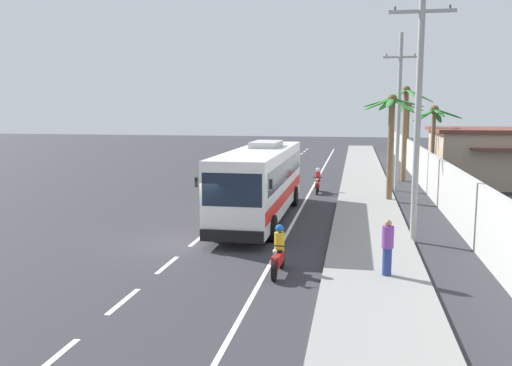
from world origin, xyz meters
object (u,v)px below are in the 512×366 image
Objects in this scene: motorcycle_trailing at (318,183)px; palm_nearest at (408,119)px; palm_fourth at (405,116)px; palm_third at (434,127)px; palm_second at (391,126)px; motorcycle_beside_bus at (279,254)px; utility_pole_mid at (399,110)px; utility_pole_nearest at (418,109)px; pedestrian_near_kerb at (388,246)px; coach_bus_foreground at (261,180)px.

motorcycle_trailing is 0.34× the size of palm_nearest.
motorcycle_trailing is 0.29× the size of palm_fourth.
palm_nearest is 1.06× the size of palm_third.
palm_nearest is 0.96× the size of palm_second.
motorcycle_beside_bus is at bearing -101.74° from palm_nearest.
utility_pole_nearest is at bearing -91.25° from utility_pole_mid.
motorcycle_trailing is (0.06, 16.60, -0.00)m from motorcycle_beside_bus.
palm_nearest reaches higher than motorcycle_trailing.
utility_pole_nearest is (4.61, 4.97, 4.52)m from motorcycle_beside_bus.
pedestrian_near_kerb is 0.30× the size of palm_nearest.
coach_bus_foreground is 2.05× the size of palm_second.
coach_bus_foreground reaches higher than motorcycle_beside_bus.
pedestrian_near_kerb is at bearing -104.37° from utility_pole_nearest.
palm_nearest is at bearing 90.83° from palm_third.
palm_second is (-2.60, -18.67, 0.02)m from palm_nearest.
motorcycle_beside_bus is 8.15m from utility_pole_nearest.
utility_pole_mid is at bearing 54.97° from coach_bus_foreground.
palm_second reaches higher than pedestrian_near_kerb.
motorcycle_beside_bus is at bearing -111.08° from palm_third.
palm_second is at bearing 92.39° from utility_pole_nearest.
palm_third is at bearing 13.37° from motorcycle_trailing.
palm_nearest reaches higher than coach_bus_foreground.
palm_fourth is (-1.32, 4.76, 0.58)m from palm_third.
palm_fourth reaches higher than motorcycle_trailing.
pedestrian_near_kerb is 18.85m from palm_third.
palm_fourth reaches higher than pedestrian_near_kerb.
coach_bus_foreground is 7.08× the size of pedestrian_near_kerb.
utility_pole_mid is 4.85m from palm_fourth.
motorcycle_trailing is 6.02m from palm_second.
utility_pole_mid reaches higher than pedestrian_near_kerb.
palm_fourth is (1.11, 18.05, -0.52)m from utility_pole_nearest.
motorcycle_beside_bus is 1.14× the size of pedestrian_near_kerb.
palm_fourth is at bearing 48.58° from motorcycle_trailing.
utility_pole_nearest is at bearing -68.64° from motorcycle_trailing.
palm_fourth reaches higher than palm_third.
palm_third is at bearing 0.23° from utility_pole_mid.
palm_second is (-0.68, -4.07, -0.83)m from utility_pole_mid.
palm_second is 8.96m from palm_fourth.
palm_third reaches higher than motorcycle_beside_bus.
utility_pole_mid is 1.64× the size of palm_second.
palm_third is (3.69, 18.23, 3.02)m from pedestrian_near_kerb.
palm_second is at bearing 42.98° from coach_bus_foreground.
utility_pole_mid is at bearing 80.57° from palm_second.
coach_bus_foreground is at bearing -132.49° from palm_third.
palm_second reaches higher than palm_third.
motorcycle_trailing is at bearing -112.61° from palm_nearest.
palm_third is (6.98, 1.66, 3.42)m from motorcycle_trailing.
utility_pole_nearest is at bearing -94.55° from palm_nearest.
palm_nearest is 14.60m from palm_third.
pedestrian_near_kerb is 23.39m from palm_fourth.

